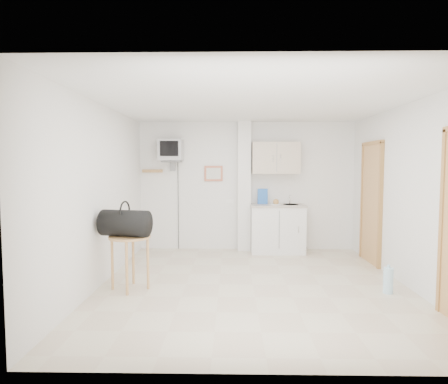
{
  "coord_description": "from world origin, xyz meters",
  "views": [
    {
      "loc": [
        -0.3,
        -5.11,
        1.65
      ],
      "look_at": [
        -0.41,
        0.6,
        1.25
      ],
      "focal_mm": 30.0,
      "sensor_mm": 36.0,
      "label": 1
    }
  ],
  "objects_px": {
    "round_table": "(130,245)",
    "duffel_bag": "(125,223)",
    "water_bottle": "(388,280)",
    "crt_television": "(171,151)"
  },
  "relations": [
    {
      "from": "duffel_bag",
      "to": "water_bottle",
      "type": "relative_size",
      "value": 1.85
    },
    {
      "from": "round_table",
      "to": "duffel_bag",
      "type": "distance_m",
      "value": 0.3
    },
    {
      "from": "crt_television",
      "to": "round_table",
      "type": "relative_size",
      "value": 2.98
    },
    {
      "from": "round_table",
      "to": "duffel_bag",
      "type": "bearing_deg",
      "value": -140.22
    },
    {
      "from": "round_table",
      "to": "water_bottle",
      "type": "height_order",
      "value": "round_table"
    },
    {
      "from": "crt_television",
      "to": "duffel_bag",
      "type": "bearing_deg",
      "value": -96.15
    },
    {
      "from": "crt_television",
      "to": "round_table",
      "type": "height_order",
      "value": "crt_television"
    },
    {
      "from": "round_table",
      "to": "water_bottle",
      "type": "bearing_deg",
      "value": -1.53
    },
    {
      "from": "duffel_bag",
      "to": "round_table",
      "type": "bearing_deg",
      "value": 51.75
    },
    {
      "from": "round_table",
      "to": "water_bottle",
      "type": "distance_m",
      "value": 3.42
    }
  ]
}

